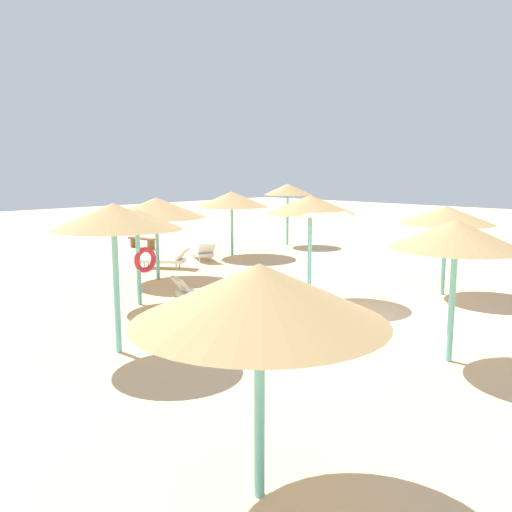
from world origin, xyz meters
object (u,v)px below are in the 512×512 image
at_px(parasol_8, 446,215).
at_px(lounger_3, 204,291).
at_px(parasol_1, 260,294).
at_px(lounger_2, 212,318).
at_px(lounger_4, 203,252).
at_px(lounger_0, 165,259).
at_px(parasol_3, 137,221).
at_px(parasol_5, 310,205).
at_px(parasol_6, 456,235).
at_px(parasol_9, 288,190).
at_px(bench_0, 142,241).
at_px(parasol_0, 156,208).
at_px(parasol_2, 113,217).
at_px(parasol_4, 232,199).

bearing_deg(parasol_8, lounger_3, 142.10).
distance_m(parasol_1, lounger_3, 9.12).
bearing_deg(lounger_3, lounger_2, -126.91).
bearing_deg(parasol_8, lounger_4, 95.82).
bearing_deg(lounger_0, parasol_3, -133.79).
height_order(parasol_1, parasol_5, parasol_5).
bearing_deg(parasol_5, lounger_0, 89.55).
bearing_deg(parasol_6, parasol_9, 51.97).
height_order(lounger_4, bench_0, lounger_4).
height_order(parasol_0, lounger_2, parasol_0).
distance_m(parasol_3, lounger_2, 3.80).
xyz_separation_m(parasol_1, parasol_3, (3.95, 8.25, -0.05)).
bearing_deg(parasol_2, parasol_1, -105.68).
relative_size(parasol_8, bench_0, 1.72).
bearing_deg(parasol_6, parasol_0, 86.32).
relative_size(parasol_1, lounger_3, 1.41).
relative_size(parasol_4, parasol_8, 1.14).
height_order(parasol_2, lounger_0, parasol_2).
relative_size(lounger_2, lounger_3, 0.99).
bearing_deg(parasol_3, lounger_0, 46.21).
bearing_deg(parasol_0, lounger_0, 46.78).
relative_size(parasol_3, lounger_3, 1.31).
xyz_separation_m(parasol_2, parasol_5, (6.10, 0.04, -0.06)).
bearing_deg(parasol_0, parasol_5, -75.61).
distance_m(parasol_0, parasol_8, 8.90).
relative_size(parasol_6, lounger_3, 1.38).
bearing_deg(parasol_4, lounger_3, -138.75).
relative_size(parasol_3, lounger_2, 1.32).
bearing_deg(parasol_8, parasol_6, -153.60).
relative_size(lounger_3, bench_0, 1.26).
bearing_deg(parasol_3, lounger_2, -94.83).
xyz_separation_m(parasol_0, parasol_6, (-0.66, -10.24, 0.05)).
bearing_deg(parasol_4, bench_0, 107.05).
bearing_deg(parasol_0, parasol_9, 13.98).
bearing_deg(parasol_5, parasol_0, 104.39).
bearing_deg(parasol_4, lounger_2, -135.76).
bearing_deg(lounger_3, parasol_3, 140.85).
bearing_deg(lounger_3, parasol_6, -87.59).
height_order(parasol_1, parasol_9, parasol_9).
bearing_deg(parasol_8, bench_0, 93.34).
distance_m(parasol_0, lounger_0, 2.89).
distance_m(parasol_5, parasol_6, 5.38).
bearing_deg(parasol_1, parasol_6, 3.73).
height_order(lounger_0, lounger_4, lounger_4).
distance_m(parasol_1, parasol_2, 5.52).
xyz_separation_m(parasol_0, parasol_4, (5.06, 1.81, -0.00)).
bearing_deg(parasol_9, parasol_0, -166.02).
bearing_deg(parasol_5, parasol_2, -179.58).
bearing_deg(lounger_2, lounger_0, 60.83).
xyz_separation_m(parasol_5, lounger_0, (0.05, 6.75, -2.32)).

